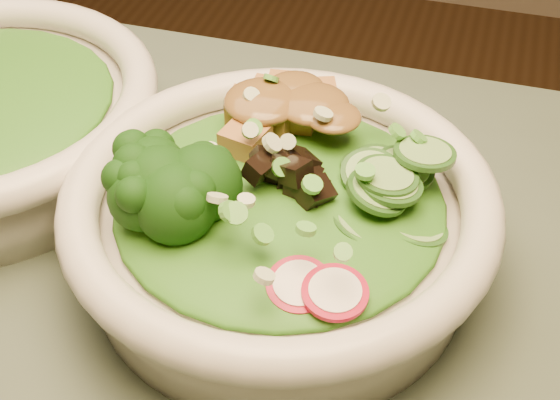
# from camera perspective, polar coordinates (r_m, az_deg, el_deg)

# --- Properties ---
(salad_bowl) EXTENTS (0.30, 0.30, 0.08)m
(salad_bowl) POSITION_cam_1_polar(r_m,az_deg,el_deg) (0.53, 0.00, -1.67)
(salad_bowl) COLOR silver
(salad_bowl) RESTS_ON dining_table
(lettuce_bed) EXTENTS (0.22, 0.22, 0.03)m
(lettuce_bed) POSITION_cam_1_polar(r_m,az_deg,el_deg) (0.52, 0.00, 0.08)
(lettuce_bed) COLOR #215B13
(lettuce_bed) RESTS_ON salad_bowl
(broccoli_florets) EXTENTS (0.09, 0.08, 0.05)m
(broccoli_florets) POSITION_cam_1_polar(r_m,az_deg,el_deg) (0.51, -7.69, 1.47)
(broccoli_florets) COLOR black
(broccoli_florets) RESTS_ON salad_bowl
(radish_slices) EXTENTS (0.12, 0.05, 0.02)m
(radish_slices) POSITION_cam_1_polar(r_m,az_deg,el_deg) (0.46, 0.27, -5.47)
(radish_slices) COLOR #AB0D29
(radish_slices) RESTS_ON salad_bowl
(cucumber_slices) EXTENTS (0.08, 0.08, 0.04)m
(cucumber_slices) POSITION_cam_1_polar(r_m,az_deg,el_deg) (0.51, 7.97, 1.03)
(cucumber_slices) COLOR #7AA95E
(cucumber_slices) RESTS_ON salad_bowl
(mushroom_heap) EXTENTS (0.08, 0.08, 0.04)m
(mushroom_heap) POSITION_cam_1_polar(r_m,az_deg,el_deg) (0.52, 0.02, 2.37)
(mushroom_heap) COLOR black
(mushroom_heap) RESTS_ON salad_bowl
(tofu_cubes) EXTENTS (0.10, 0.07, 0.04)m
(tofu_cubes) POSITION_cam_1_polar(r_m,az_deg,el_deg) (0.56, 0.28, 5.81)
(tofu_cubes) COLOR #A76637
(tofu_cubes) RESTS_ON salad_bowl
(peanut_sauce) EXTENTS (0.08, 0.06, 0.02)m
(peanut_sauce) POSITION_cam_1_polar(r_m,az_deg,el_deg) (0.56, 0.29, 6.99)
(peanut_sauce) COLOR brown
(peanut_sauce) RESTS_ON tofu_cubes
(scallion_garnish) EXTENTS (0.21, 0.21, 0.03)m
(scallion_garnish) POSITION_cam_1_polar(r_m,az_deg,el_deg) (0.50, 0.00, 2.36)
(scallion_garnish) COLOR #5AAF3E
(scallion_garnish) RESTS_ON salad_bowl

